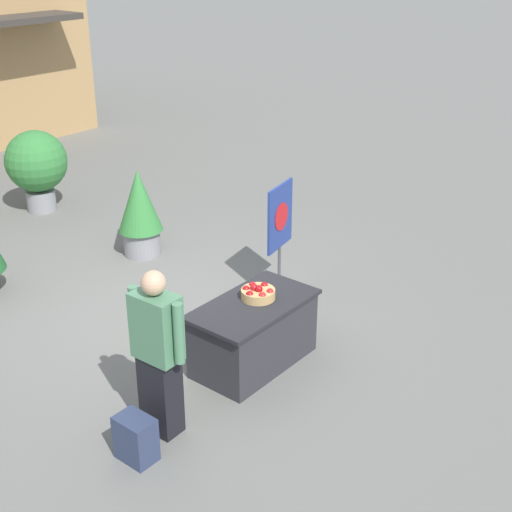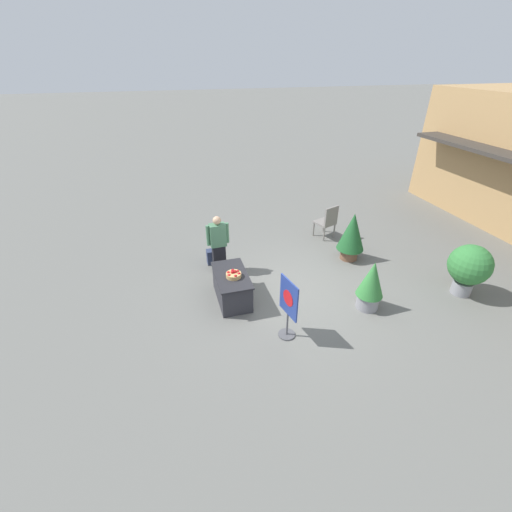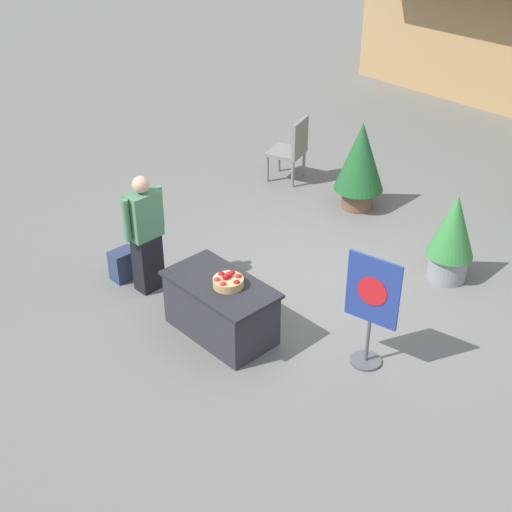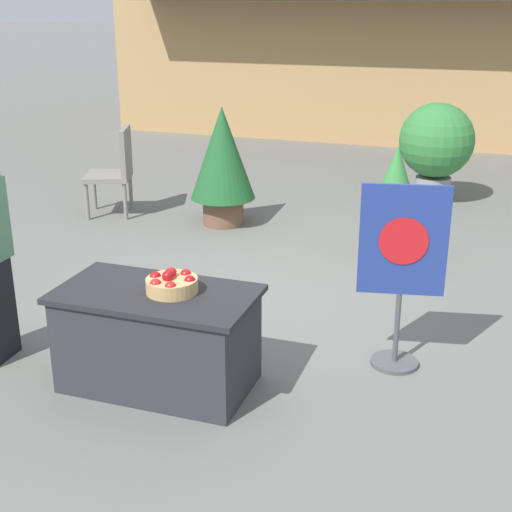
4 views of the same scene
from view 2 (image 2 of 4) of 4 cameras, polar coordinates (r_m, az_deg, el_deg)
name	(u,v)px [view 2 (image 2 of 4)]	position (r m, az deg, el deg)	size (l,w,h in m)	color
ground_plane	(289,293)	(8.67, 5.46, -6.16)	(120.00, 120.00, 0.00)	slate
display_table	(232,287)	(8.25, -4.03, -5.14)	(1.38, 0.76, 0.72)	#2D2D33
apple_basket	(234,274)	(7.93, -3.75, -3.09)	(0.35, 0.35, 0.16)	tan
person_visitor	(218,244)	(9.16, -6.31, 2.01)	(0.28, 0.61, 1.61)	black
backpack	(213,257)	(9.80, -7.19, -0.09)	(0.24, 0.34, 0.42)	#2D3856
poster_board	(288,306)	(7.01, 5.40, -8.34)	(0.62, 0.36, 1.40)	#4C4C51
patio_chair	(328,220)	(11.20, 11.84, 5.84)	(0.71, 0.71, 1.10)	gray
potted_plant_near_left	(469,266)	(9.67, 32.01, -1.47)	(0.98, 0.98, 1.32)	gray
potted_plant_far_left	(371,284)	(8.23, 18.62, -4.45)	(0.62, 0.62, 1.24)	gray
potted_plant_near_right	(352,234)	(10.04, 15.70, 3.56)	(0.77, 0.77, 1.42)	brown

